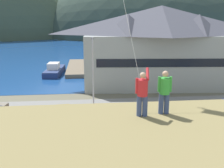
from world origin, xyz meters
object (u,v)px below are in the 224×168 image
Objects in this scene: parked_car_mid_row_near at (127,117)px; parking_light_pole at (93,71)px; person_companion at (164,91)px; wharf_dock at (76,68)px; parked_car_mid_row_center at (188,117)px; parked_car_back_row_left at (152,140)px; parked_car_lone_by_shed at (58,116)px; harbor_lodge at (160,44)px; parked_car_front_row_red at (74,142)px; moored_boat_wharfside at (54,70)px; person_kite_flyer at (142,92)px.

parked_car_mid_row_near is 6.34m from parking_light_pole.
parking_light_pole is 4.59× the size of person_companion.
wharf_dock is 31.11m from parked_car_mid_row_center.
parked_car_mid_row_center is at bearing 43.98° from parked_car_back_row_left.
person_companion is (2.30, -17.63, 2.79)m from parking_light_pole.
parked_car_lone_by_shed is at bearing 142.61° from parked_car_back_row_left.
wharf_dock is (-12.83, 13.43, -5.82)m from harbor_lodge.
parked_car_mid_row_center is 11.23m from parked_car_front_row_red.
parking_light_pole is (3.49, 3.33, 3.58)m from parked_car_lone_by_shed.
moored_boat_wharfside is at bearing 121.12° from parked_car_mid_row_center.
parked_car_back_row_left is 0.53× the size of parking_light_pole.
parking_light_pole is at bearing 43.66° from parked_car_lone_by_shed.
parked_car_back_row_left is at bearing -78.50° from wharf_dock.
parked_car_mid_row_near is at bearing -115.50° from harbor_lodge.
person_kite_flyer is at bearing -78.48° from moored_boat_wharfside.
wharf_dock is at bearing 95.49° from person_kite_flyer.
harbor_lodge is 1.50× the size of wharf_dock.
harbor_lodge is 19.46m from wharf_dock.
person_companion is (4.95, -41.81, 7.08)m from wharf_dock.
person_companion is at bearing -77.11° from moored_boat_wharfside.
parked_car_front_row_red is at bearing -81.02° from moored_boat_wharfside.
parked_car_lone_by_shed is 16.69m from person_companion.
harbor_lodge reaches higher than person_companion.
person_kite_flyer is at bearing -96.88° from parked_car_mid_row_near.
parked_car_mid_row_center and parked_car_mid_row_near have the same top height.
moored_boat_wharfside reaches higher than parked_car_front_row_red.
parked_car_lone_by_shed is at bearing 173.22° from parked_car_mid_row_center.
parked_car_front_row_red is 2.43× the size of person_companion.
parked_car_mid_row_near is at bearing 83.12° from person_kite_flyer.
person_kite_flyer is at bearing -70.53° from parked_car_front_row_red.
harbor_lodge is 16.41m from parked_car_mid_row_center.
person_companion is (0.91, 0.16, -0.02)m from person_kite_flyer.
parked_car_mid_row_center is at bearing -95.51° from harbor_lodge.
parking_light_pole is at bearing 78.89° from parked_car_front_row_red.
moored_boat_wharfside is 23.61m from parked_car_lone_by_shed.
parked_car_lone_by_shed is (-13.67, -14.08, -5.10)m from harbor_lodge.
parked_car_front_row_red is (-11.93, -19.67, -5.10)m from harbor_lodge.
wharf_dock is 3.70× the size of parked_car_back_row_left.
person_kite_flyer is (4.03, -41.97, 7.10)m from wharf_dock.
parked_car_lone_by_shed is 0.54× the size of parking_light_pole.
parking_light_pole is at bearing -133.44° from harbor_lodge.
parked_car_mid_row_center is 2.48× the size of person_companion.
parking_light_pole reaches higher than wharf_dock.
parked_car_back_row_left is at bearing 77.73° from person_companion.
parked_car_front_row_red is at bearing 109.47° from person_kite_flyer.
harbor_lodge reaches higher than parking_light_pole.
harbor_lodge reaches higher than moored_boat_wharfside.
person_kite_flyer is (-2.76, -8.63, 6.38)m from parked_car_back_row_left.
harbor_lodge is at bearing 45.85° from parked_car_lone_by_shed.
wharf_dock is at bearing 111.36° from parked_car_mid_row_center.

